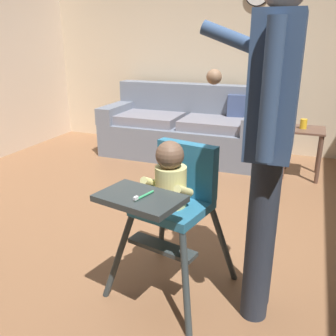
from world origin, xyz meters
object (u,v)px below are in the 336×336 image
Objects in this scene: couch at (185,129)px; side_table at (303,142)px; sippy_cup at (303,124)px; adult_standing at (269,138)px; high_chair at (172,192)px.

couch reaches higher than side_table.
couch is 1.44m from sippy_cup.
adult_standing reaches higher than sippy_cup.
sippy_cup is (0.12, 2.25, -0.40)m from adult_standing.
adult_standing is 17.04× the size of sippy_cup.
high_chair is 2.36m from side_table.
adult_standing is at bearing 103.09° from high_chair.
couch is 2.68m from high_chair.
side_table is at bearing 78.73° from couch.
high_chair is 0.54× the size of adult_standing.
high_chair is at bearing -105.28° from side_table.
side_table is 5.20× the size of sippy_cup.
adult_standing is at bearing -93.48° from side_table.
couch is 19.72× the size of sippy_cup.
high_chair is 0.59m from adult_standing.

